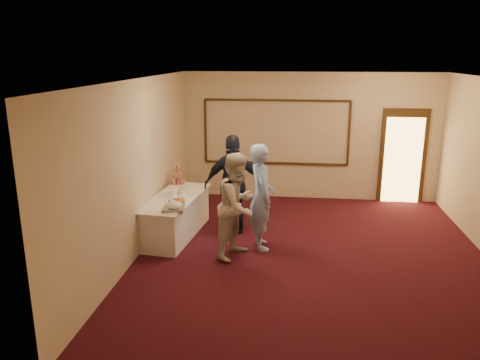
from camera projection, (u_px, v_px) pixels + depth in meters
The scene contains 14 objects.
floor at pixel (312, 257), 8.07m from camera, with size 7.00×7.00×0.00m, color black.
room_walls at pixel (317, 142), 7.54m from camera, with size 6.04×7.04×3.02m.
wall_molding at pixel (276, 132), 11.07m from camera, with size 3.45×0.04×1.55m.
doorway at pixel (403, 157), 10.85m from camera, with size 1.05×0.07×2.20m.
buffet_table at pixel (175, 216), 8.96m from camera, with size 1.04×2.20×0.77m.
pavlova_tray at pixel (174, 206), 8.08m from camera, with size 0.39×0.51×0.18m.
cupcake_stand at pixel (177, 176), 9.74m from camera, with size 0.29×0.29×0.43m.
plate_stack_a at pixel (173, 193), 8.85m from camera, with size 0.17×0.17×0.14m.
plate_stack_b at pixel (183, 190), 9.08m from camera, with size 0.17×0.17×0.14m.
tart at pixel (179, 201), 8.56m from camera, with size 0.25×0.25×0.05m.
man at pixel (261, 197), 8.26m from camera, with size 0.69×0.46×1.90m, color #96B9EE.
woman at pixel (238, 206), 7.92m from camera, with size 0.88×0.69×1.82m, color beige.
guest at pixel (234, 185), 8.95m from camera, with size 1.14×0.47×1.94m, color black.
camera_flash at pixel (237, 163), 8.60m from camera, with size 0.07×0.04×0.05m, color white.
Camera 1 is at (-0.35, -7.54, 3.39)m, focal length 35.00 mm.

